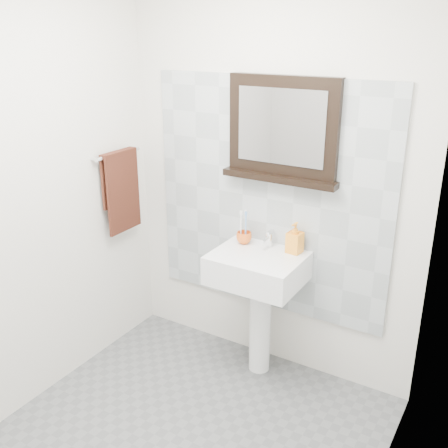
# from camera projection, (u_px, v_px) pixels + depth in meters

# --- Properties ---
(back_wall) EXTENTS (2.00, 0.01, 2.50)m
(back_wall) POSITION_uv_depth(u_px,v_px,m) (269.00, 183.00, 3.27)
(back_wall) COLOR silver
(back_wall) RESTS_ON ground
(left_wall) EXTENTS (0.01, 2.20, 2.50)m
(left_wall) POSITION_uv_depth(u_px,v_px,m) (17.00, 204.00, 2.88)
(left_wall) COLOR silver
(left_wall) RESTS_ON ground
(right_wall) EXTENTS (0.01, 2.20, 2.50)m
(right_wall) POSITION_uv_depth(u_px,v_px,m) (381.00, 294.00, 1.91)
(right_wall) COLOR silver
(right_wall) RESTS_ON ground
(splashback) EXTENTS (1.60, 0.02, 1.50)m
(splashback) POSITION_uv_depth(u_px,v_px,m) (268.00, 198.00, 3.30)
(splashback) COLOR #A5AEB2
(splashback) RESTS_ON back_wall
(pedestal_sink) EXTENTS (0.55, 0.44, 0.96)m
(pedestal_sink) POSITION_uv_depth(u_px,v_px,m) (258.00, 281.00, 3.27)
(pedestal_sink) COLOR white
(pedestal_sink) RESTS_ON ground
(toothbrush_cup) EXTENTS (0.11, 0.11, 0.08)m
(toothbrush_cup) POSITION_uv_depth(u_px,v_px,m) (244.00, 238.00, 3.35)
(toothbrush_cup) COLOR orange
(toothbrush_cup) RESTS_ON pedestal_sink
(toothbrushes) EXTENTS (0.05, 0.04, 0.21)m
(toothbrushes) POSITION_uv_depth(u_px,v_px,m) (244.00, 225.00, 3.32)
(toothbrushes) COLOR white
(toothbrushes) RESTS_ON toothbrush_cup
(soap_dispenser) EXTENTS (0.09, 0.10, 0.19)m
(soap_dispenser) POSITION_uv_depth(u_px,v_px,m) (295.00, 238.00, 3.19)
(soap_dispenser) COLOR orange
(soap_dispenser) RESTS_ON pedestal_sink
(framed_mirror) EXTENTS (0.73, 0.11, 0.62)m
(framed_mirror) POSITION_uv_depth(u_px,v_px,m) (282.00, 132.00, 3.08)
(framed_mirror) COLOR black
(framed_mirror) RESTS_ON back_wall
(towel_bar) EXTENTS (0.07, 0.40, 0.03)m
(towel_bar) POSITION_uv_depth(u_px,v_px,m) (118.00, 154.00, 3.43)
(towel_bar) COLOR silver
(towel_bar) RESTS_ON left_wall
(hand_towel) EXTENTS (0.06, 0.30, 0.55)m
(hand_towel) POSITION_uv_depth(u_px,v_px,m) (121.00, 185.00, 3.50)
(hand_towel) COLOR #35170E
(hand_towel) RESTS_ON towel_bar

